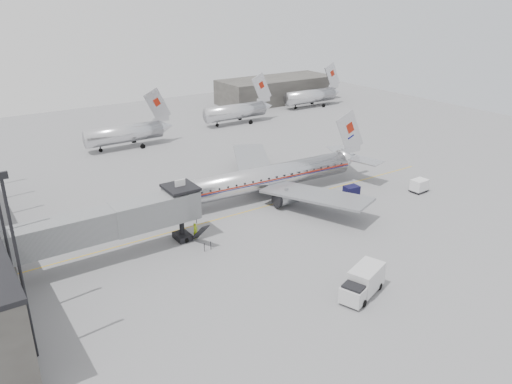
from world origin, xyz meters
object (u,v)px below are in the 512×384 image
baggage_cart_white (419,185)px  ramp_worker (195,231)px  baggage_cart_navy (351,191)px  airliner (269,177)px  service_van (363,282)px

baggage_cart_white → ramp_worker: 33.27m
baggage_cart_navy → airliner: bearing=146.5°
service_van → ramp_worker: bearing=92.1°
airliner → ramp_worker: 15.84m
airliner → baggage_cart_white: bearing=-27.3°
service_van → ramp_worker: (-7.57, 19.02, -0.44)m
service_van → ramp_worker: service_van is taller
service_van → baggage_cart_navy: (15.97, 18.02, -0.50)m
airliner → baggage_cart_white: airliner is taller
baggage_cart_navy → service_van: bearing=-127.2°
service_van → airliner: bearing=54.7°
airliner → ramp_worker: (-14.57, -5.96, -1.73)m
baggage_cart_navy → baggage_cart_white: baggage_cart_white is taller
airliner → baggage_cart_navy: 11.49m
airliner → ramp_worker: size_ratio=17.99×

